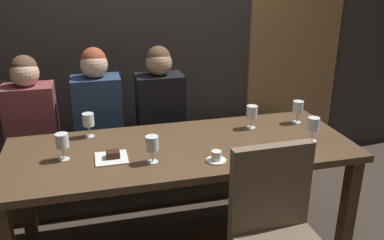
{
  "coord_description": "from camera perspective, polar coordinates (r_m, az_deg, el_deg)",
  "views": [
    {
      "loc": [
        -0.52,
        -2.29,
        1.82
      ],
      "look_at": [
        0.11,
        0.19,
        0.84
      ],
      "focal_mm": 38.0,
      "sensor_mm": 36.0,
      "label": 1
    }
  ],
  "objects": [
    {
      "name": "diner_redhead",
      "position": [
        3.2,
        -21.75,
        1.2
      ],
      "size": [
        0.36,
        0.24,
        0.78
      ],
      "color": "brown",
      "rests_on": "banquette_bench"
    },
    {
      "name": "wine_glass_end_right",
      "position": [
        3.03,
        14.64,
        1.65
      ],
      "size": [
        0.08,
        0.08,
        0.16
      ],
      "color": "silver",
      "rests_on": "dining_table"
    },
    {
      "name": "diner_bearded",
      "position": [
        3.15,
        -13.13,
        2.2
      ],
      "size": [
        0.36,
        0.24,
        0.81
      ],
      "color": "navy",
      "rests_on": "banquette_bench"
    },
    {
      "name": "banquette_bench",
      "position": [
        3.43,
        -4.01,
        -6.74
      ],
      "size": [
        2.5,
        0.44,
        0.45
      ],
      "color": "#312A23",
      "rests_on": "ground"
    },
    {
      "name": "chair_near_side",
      "position": [
        2.19,
        11.95,
        -14.75
      ],
      "size": [
        0.45,
        0.45,
        0.98
      ],
      "color": "brown",
      "rests_on": "ground"
    },
    {
      "name": "dining_table",
      "position": [
        2.62,
        -1.43,
        -5.46
      ],
      "size": [
        2.2,
        0.84,
        0.74
      ],
      "color": "#493422",
      "rests_on": "ground"
    },
    {
      "name": "arched_door",
      "position": [
        3.94,
        14.49,
        13.71
      ],
      "size": [
        0.9,
        0.05,
        2.55
      ],
      "color": "olive",
      "rests_on": "ground"
    },
    {
      "name": "dessert_plate",
      "position": [
        2.47,
        -11.17,
        -5.09
      ],
      "size": [
        0.19,
        0.19,
        0.05
      ],
      "color": "white",
      "rests_on": "dining_table"
    },
    {
      "name": "wine_glass_end_left",
      "position": [
        2.35,
        -5.63,
        -3.36
      ],
      "size": [
        0.08,
        0.08,
        0.16
      ],
      "color": "silver",
      "rests_on": "dining_table"
    },
    {
      "name": "wine_glass_near_left",
      "position": [
        2.73,
        16.66,
        -0.69
      ],
      "size": [
        0.08,
        0.08,
        0.16
      ],
      "color": "silver",
      "rests_on": "dining_table"
    },
    {
      "name": "back_wall_tiled",
      "position": [
        3.56,
        -6.14,
        15.71
      ],
      "size": [
        6.0,
        0.12,
        3.0
      ],
      "primitive_type": "cube",
      "color": "#383330",
      "rests_on": "ground"
    },
    {
      "name": "wine_glass_center_back",
      "position": [
        2.87,
        8.41,
        1.0
      ],
      "size": [
        0.08,
        0.08,
        0.16
      ],
      "color": "silver",
      "rests_on": "dining_table"
    },
    {
      "name": "wine_glass_near_right",
      "position": [
        2.78,
        -14.34,
        -0.11
      ],
      "size": [
        0.08,
        0.08,
        0.16
      ],
      "color": "silver",
      "rests_on": "dining_table"
    },
    {
      "name": "espresso_cup",
      "position": [
        2.39,
        3.43,
        -5.2
      ],
      "size": [
        0.12,
        0.12,
        0.06
      ],
      "color": "white",
      "rests_on": "dining_table"
    },
    {
      "name": "wine_glass_center_front",
      "position": [
        2.49,
        -17.77,
        -2.87
      ],
      "size": [
        0.08,
        0.08,
        0.16
      ],
      "color": "silver",
      "rests_on": "dining_table"
    },
    {
      "name": "diner_far_end",
      "position": [
        3.17,
        -4.52,
        2.75
      ],
      "size": [
        0.36,
        0.24,
        0.81
      ],
      "color": "black",
      "rests_on": "banquette_bench"
    }
  ]
}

